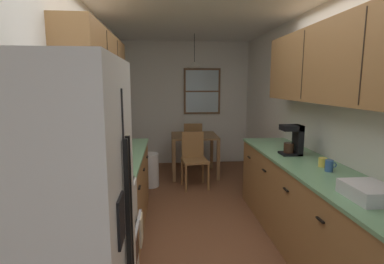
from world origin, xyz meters
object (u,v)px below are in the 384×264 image
trash_bin (150,170)px  mug_spare (323,162)px  dining_chair_near (194,157)px  stove_range (93,245)px  dining_chair_far (193,142)px  coffee_maker (294,139)px  dish_rack (369,192)px  mug_by_coffeemaker (329,166)px  microwave_over_range (66,78)px  storage_canister (106,157)px  dining_table (194,142)px  refrigerator (59,241)px

trash_bin → mug_spare: mug_spare is taller
mug_spare → dining_chair_near: bearing=116.4°
stove_range → dining_chair_far: bearing=73.7°
coffee_maker → dish_rack: size_ratio=0.98×
coffee_maker → mug_by_coffeemaker: coffee_maker is taller
microwave_over_range → coffee_maker: size_ratio=1.71×
microwave_over_range → dish_rack: microwave_over_range is taller
dining_chair_near → coffee_maker: coffee_maker is taller
trash_bin → dish_rack: size_ratio=1.63×
dining_chair_far → storage_canister: size_ratio=4.66×
dining_chair_far → dish_rack: bearing=-78.5°
dining_table → mug_by_coffeemaker: bearing=-71.5°
dining_table → mug_spare: (0.98, -2.71, 0.32)m
storage_canister → mug_spare: bearing=-5.1°
stove_range → dining_chair_far: stove_range is taller
mug_by_coffeemaker → coffee_maker: bearing=94.6°
dining_chair_far → dish_rack: dish_rack is taller
dining_chair_near → dining_chair_far: bearing=85.6°
trash_bin → mug_by_coffeemaker: (1.74, -2.29, 0.68)m
mug_spare → trash_bin: bearing=129.5°
mug_by_coffeemaker → mug_spare: mug_by_coffeemaker is taller
trash_bin → mug_spare: size_ratio=4.94×
refrigerator → dining_table: bearing=74.9°
refrigerator → storage_canister: refrigerator is taller
stove_range → dining_table: bearing=71.2°
dining_chair_near → dining_chair_far: size_ratio=1.00×
stove_range → dish_rack: (1.95, -0.32, 0.48)m
storage_canister → dish_rack: storage_canister is taller
mug_spare → microwave_over_range: bearing=-167.7°
dining_chair_near → dining_table: bearing=84.2°
dining_chair_far → storage_canister: storage_canister is taller
dining_table → mug_spare: bearing=-70.2°
storage_canister → trash_bin: bearing=81.3°
dining_chair_far → microwave_over_range: bearing=-107.9°
dining_table → microwave_over_range: bearing=-110.6°
microwave_over_range → storage_canister: bearing=80.7°
microwave_over_range → storage_canister: microwave_over_range is taller
refrigerator → microwave_over_range: (-0.14, 0.71, 0.82)m
stove_range → trash_bin: size_ratio=1.98×
dining_table → dining_chair_far: 0.63m
refrigerator → mug_by_coffeemaker: size_ratio=16.80×
trash_bin → storage_canister: size_ratio=2.88×
microwave_over_range → dining_chair_far: bearing=72.1°
dining_table → mug_by_coffeemaker: mug_by_coffeemaker is taller
trash_bin → coffee_maker: bearing=-44.2°
coffee_maker → dish_rack: bearing=-91.3°
stove_range → dining_table: (1.08, 3.18, 0.16)m
dining_table → dining_chair_far: bearing=87.0°
dish_rack → refrigerator: bearing=-168.6°
trash_bin → dining_chair_near: bearing=-3.6°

